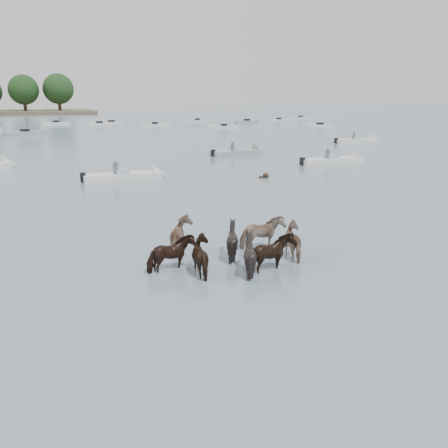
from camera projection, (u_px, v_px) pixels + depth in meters
name	position (u px, v px, depth m)	size (l,w,h in m)	color
ground	(284.00, 270.00, 15.92)	(400.00, 400.00, 0.00)	slate
pony_herd	(234.00, 247.00, 16.65)	(6.20, 4.40, 1.46)	black
swimming_pony	(265.00, 176.00, 33.71)	(0.72, 0.44, 0.44)	black
motorboat_b	(134.00, 176.00, 32.96)	(5.76, 1.70, 1.92)	silver
motorboat_c	(244.00, 152.00, 46.49)	(5.65, 2.12, 1.92)	gray
motorboat_d	(339.00, 161.00, 40.72)	(6.13, 1.63, 1.92)	silver
motorboat_e	(362.00, 141.00, 58.30)	(6.15, 1.93, 1.92)	silver
distant_flotilla	(83.00, 126.00, 85.79)	(106.22, 30.41, 0.93)	silver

